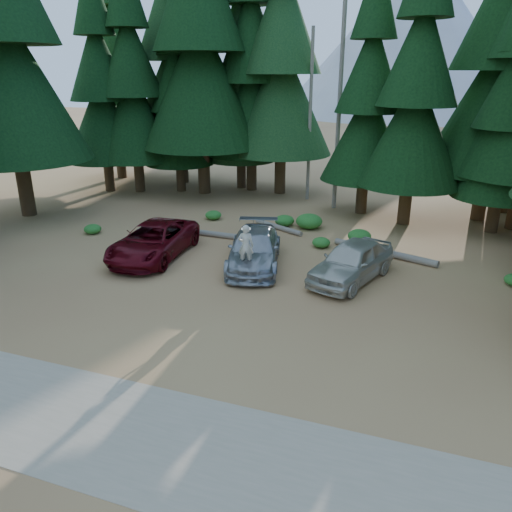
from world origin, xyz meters
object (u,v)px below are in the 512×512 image
at_px(log_left, 206,233).
at_px(red_pickup, 153,241).
at_px(log_right, 384,252).
at_px(silver_minivan_center, 254,249).
at_px(frisbee_player, 246,246).
at_px(silver_minivan_right, 352,261).
at_px(log_mid, 278,227).

bearing_deg(log_left, red_pickup, -102.86).
bearing_deg(log_right, log_left, -160.32).
bearing_deg(log_left, silver_minivan_center, -37.78).
distance_m(frisbee_player, log_right, 6.80).
height_order(silver_minivan_right, log_left, silver_minivan_right).
relative_size(frisbee_player, log_mid, 0.53).
bearing_deg(log_right, log_mid, 178.47).
distance_m(silver_minivan_right, log_mid, 7.01).
bearing_deg(red_pickup, frisbee_player, -18.57).
bearing_deg(frisbee_player, log_left, -63.75).
height_order(red_pickup, log_mid, red_pickup).
height_order(silver_minivan_center, log_left, silver_minivan_center).
bearing_deg(log_mid, silver_minivan_right, -21.88).
xyz_separation_m(silver_minivan_right, log_left, (-7.60, 3.11, -0.63)).
relative_size(silver_minivan_center, frisbee_player, 3.07).
relative_size(silver_minivan_right, log_left, 1.18).
distance_m(red_pickup, silver_minivan_center, 4.48).
bearing_deg(silver_minivan_right, log_right, 92.25).
xyz_separation_m(red_pickup, frisbee_player, (4.73, -1.20, 0.73)).
xyz_separation_m(silver_minivan_right, log_mid, (-4.57, 5.27, -0.64)).
xyz_separation_m(silver_minivan_center, log_left, (-3.56, 2.94, -0.59)).
bearing_deg(log_right, red_pickup, -140.43).
relative_size(log_left, log_right, 0.80).
height_order(frisbee_player, log_right, frisbee_player).
height_order(red_pickup, silver_minivan_center, red_pickup).
height_order(log_left, log_right, log_right).
bearing_deg(log_left, log_right, 2.47).
xyz_separation_m(silver_minivan_center, log_right, (4.96, 3.04, -0.58)).
relative_size(red_pickup, log_left, 1.39).
distance_m(frisbee_player, log_mid, 6.97).
height_order(frisbee_player, log_mid, frisbee_player).
height_order(silver_minivan_right, log_right, silver_minivan_right).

